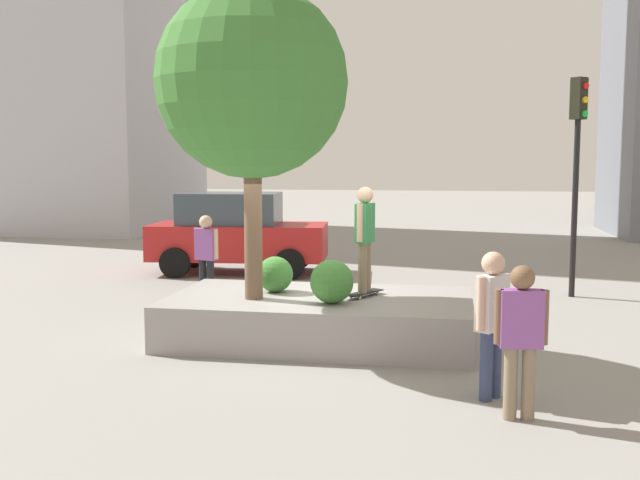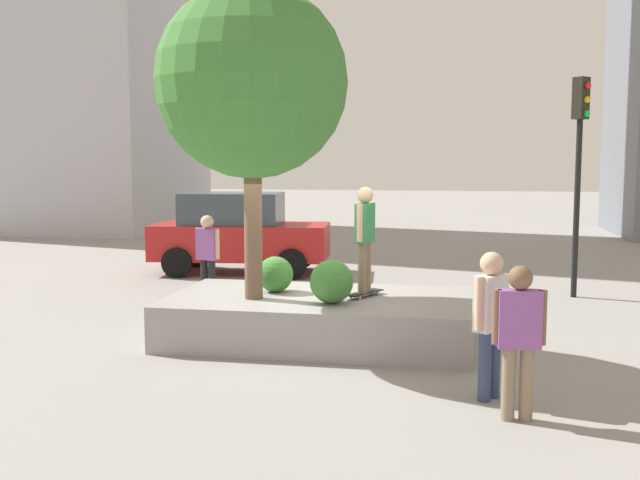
% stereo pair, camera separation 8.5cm
% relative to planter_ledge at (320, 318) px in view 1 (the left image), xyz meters
% --- Properties ---
extents(ground_plane, '(120.00, 120.00, 0.00)m').
position_rel_planter_ledge_xyz_m(ground_plane, '(-0.28, 0.07, -0.36)').
color(ground_plane, gray).
extents(planter_ledge, '(4.76, 2.68, 0.71)m').
position_rel_planter_ledge_xyz_m(planter_ledge, '(0.00, 0.00, 0.00)').
color(planter_ledge, gray).
rests_on(planter_ledge, ground).
extents(plaza_tree, '(2.94, 2.94, 4.80)m').
position_rel_planter_ledge_xyz_m(plaza_tree, '(-0.98, -0.36, 3.67)').
color(plaza_tree, brown).
rests_on(plaza_tree, planter_ledge).
extents(boxwood_shrub, '(0.66, 0.66, 0.66)m').
position_rel_planter_ledge_xyz_m(boxwood_shrub, '(0.27, -0.52, 0.69)').
color(boxwood_shrub, '#3D7A33').
rests_on(boxwood_shrub, planter_ledge).
extents(hedge_clump, '(0.59, 0.59, 0.59)m').
position_rel_planter_ledge_xyz_m(hedge_clump, '(-0.79, 0.26, 0.65)').
color(hedge_clump, '#3D7A33').
rests_on(hedge_clump, planter_ledge).
extents(skateboard, '(0.56, 0.81, 0.07)m').
position_rel_planter_ledge_xyz_m(skateboard, '(0.70, 0.11, 0.41)').
color(skateboard, black).
rests_on(skateboard, planter_ledge).
extents(skateboarder, '(0.28, 0.55, 1.67)m').
position_rel_planter_ledge_xyz_m(skateboarder, '(0.70, 0.11, 1.39)').
color(skateboarder, '#847056').
rests_on(skateboarder, skateboard).
extents(sedan_parked, '(4.56, 2.39, 2.05)m').
position_rel_planter_ledge_xyz_m(sedan_parked, '(-3.34, 6.55, 0.69)').
color(sedan_parked, '#B21E1E').
rests_on(sedan_parked, ground).
extents(traffic_light_corner, '(0.37, 0.37, 4.55)m').
position_rel_planter_ledge_xyz_m(traffic_light_corner, '(4.57, 4.64, 2.74)').
color(traffic_light_corner, black).
rests_on(traffic_light_corner, ground).
extents(bystander_watching, '(0.58, 0.27, 1.72)m').
position_rel_planter_ledge_xyz_m(bystander_watching, '(2.80, -3.14, 0.64)').
color(bystander_watching, '#847056').
rests_on(bystander_watching, ground).
extents(passerby_with_bag, '(0.43, 0.52, 1.78)m').
position_rel_planter_ledge_xyz_m(passerby_with_bag, '(2.52, -2.47, 0.68)').
color(passerby_with_bag, navy).
rests_on(passerby_with_bag, ground).
extents(pedestrian_crossing, '(0.57, 0.34, 1.74)m').
position_rel_planter_ledge_xyz_m(pedestrian_crossing, '(-2.91, 2.97, 0.65)').
color(pedestrian_crossing, black).
rests_on(pedestrian_crossing, ground).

